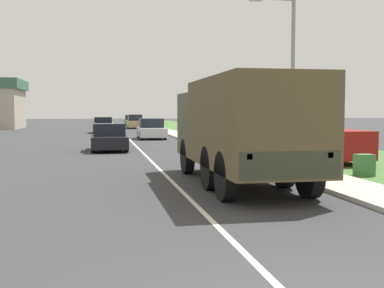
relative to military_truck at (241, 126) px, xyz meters
The scene contains 13 objects.
ground_plane 30.90m from the military_truck, 93.37° to the left, with size 180.00×180.00×0.00m, color #38383A.
lane_centre_stripe 30.90m from the military_truck, 93.37° to the left, with size 0.12×120.00×0.00m.
sidewalk_right 30.96m from the military_truck, 85.01° to the left, with size 1.80×120.00×0.12m.
grass_strip_right 31.65m from the military_truck, 77.04° to the left, with size 7.00×120.00×0.02m.
military_truck is the anchor object (origin of this frame).
car_nearest_ahead 13.21m from the military_truck, 105.13° to the left, with size 1.86×3.91×1.44m.
car_second_ahead 23.04m from the military_truck, 90.32° to the left, with size 1.94×3.95×1.54m.
car_third_ahead 34.09m from the military_truck, 96.14° to the left, with size 1.86×4.48×1.51m.
car_fourth_ahead 45.36m from the military_truck, 89.75° to the left, with size 1.86×4.72×1.67m.
car_farthest_ahead 55.14m from the military_truck, 89.70° to the left, with size 1.72×4.38×1.54m.
pickup_truck 8.02m from the military_truck, 48.94° to the left, with size 1.95×5.44×1.85m.
lamp_post 4.82m from the military_truck, 51.29° to the left, with size 1.69×0.24×6.10m.
utility_box 4.67m from the military_truck, 11.85° to the left, with size 0.55×0.45×0.70m.
Camera 1 is at (-2.07, -3.87, 2.10)m, focal length 45.00 mm.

